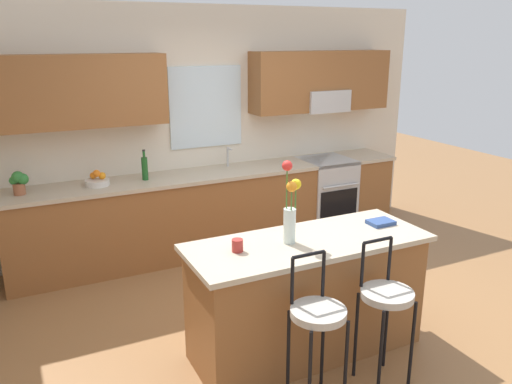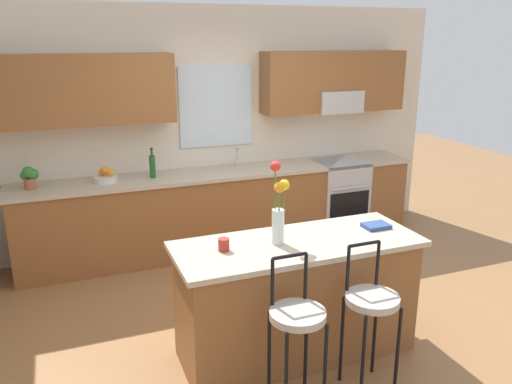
% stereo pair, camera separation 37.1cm
% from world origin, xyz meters
% --- Properties ---
extents(ground_plane, '(14.00, 14.00, 0.00)m').
position_xyz_m(ground_plane, '(0.00, 0.00, 0.00)').
color(ground_plane, olive).
extents(back_wall_assembly, '(5.60, 0.50, 2.70)m').
position_xyz_m(back_wall_assembly, '(0.03, 1.98, 1.51)').
color(back_wall_assembly, beige).
rests_on(back_wall_assembly, ground).
extents(counter_run, '(4.56, 0.64, 0.92)m').
position_xyz_m(counter_run, '(0.00, 1.70, 0.47)').
color(counter_run, brown).
rests_on(counter_run, ground).
extents(sink_faucet, '(0.02, 0.13, 0.23)m').
position_xyz_m(sink_faucet, '(0.20, 1.84, 1.06)').
color(sink_faucet, '#B7BABC').
rests_on(sink_faucet, counter_run).
extents(oven_range, '(0.60, 0.64, 0.92)m').
position_xyz_m(oven_range, '(1.44, 1.68, 0.46)').
color(oven_range, '#B7BABC').
rests_on(oven_range, ground).
extents(kitchen_island, '(1.84, 0.71, 0.92)m').
position_xyz_m(kitchen_island, '(-0.15, -0.49, 0.46)').
color(kitchen_island, brown).
rests_on(kitchen_island, ground).
extents(bar_stool_near, '(0.36, 0.36, 1.04)m').
position_xyz_m(bar_stool_near, '(-0.43, -1.06, 0.64)').
color(bar_stool_near, black).
rests_on(bar_stool_near, ground).
extents(bar_stool_middle, '(0.36, 0.36, 1.04)m').
position_xyz_m(bar_stool_middle, '(0.12, -1.06, 0.64)').
color(bar_stool_middle, black).
rests_on(bar_stool_middle, ground).
extents(flower_vase, '(0.13, 0.13, 0.61)m').
position_xyz_m(flower_vase, '(-0.30, -0.47, 1.18)').
color(flower_vase, silver).
rests_on(flower_vase, kitchen_island).
extents(mug_ceramic, '(0.08, 0.08, 0.09)m').
position_xyz_m(mug_ceramic, '(-0.71, -0.45, 0.97)').
color(mug_ceramic, '#A52D28').
rests_on(mug_ceramic, kitchen_island).
extents(cookbook, '(0.20, 0.15, 0.03)m').
position_xyz_m(cookbook, '(0.54, -0.45, 0.94)').
color(cookbook, navy).
rests_on(cookbook, kitchen_island).
extents(fruit_bowl_oranges, '(0.24, 0.24, 0.16)m').
position_xyz_m(fruit_bowl_oranges, '(-1.29, 1.70, 0.97)').
color(fruit_bowl_oranges, silver).
rests_on(fruit_bowl_oranges, counter_run).
extents(bottle_olive_oil, '(0.06, 0.06, 0.32)m').
position_xyz_m(bottle_olive_oil, '(-0.80, 1.70, 1.05)').
color(bottle_olive_oil, '#1E5923').
rests_on(bottle_olive_oil, counter_run).
extents(potted_plant_small, '(0.17, 0.12, 0.23)m').
position_xyz_m(potted_plant_small, '(-2.01, 1.70, 1.05)').
color(potted_plant_small, '#9E5B3D').
rests_on(potted_plant_small, counter_run).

